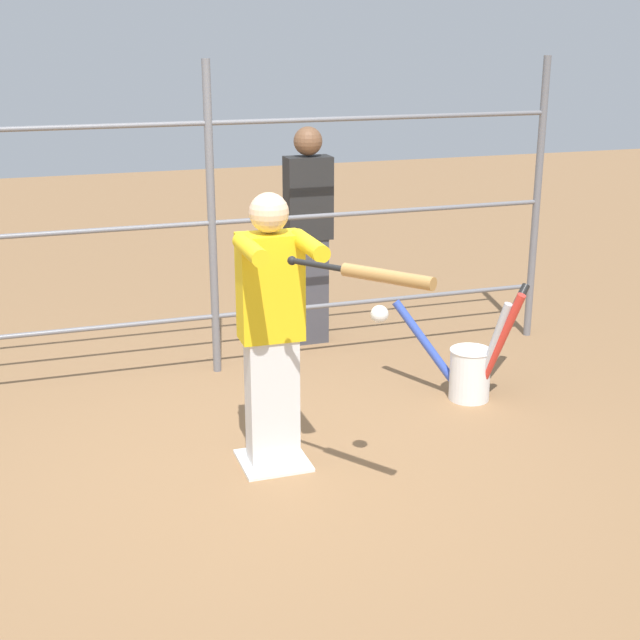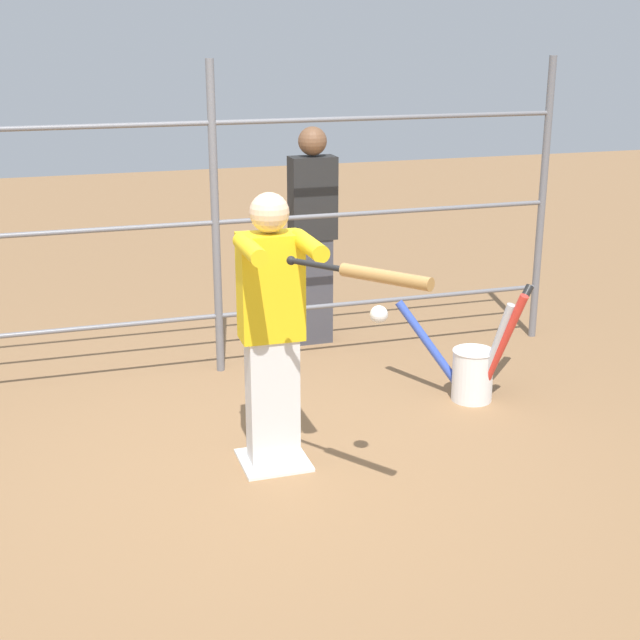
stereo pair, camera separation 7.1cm
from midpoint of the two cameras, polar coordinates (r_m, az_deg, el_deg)
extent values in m
plane|color=olive|center=(5.43, -3.38, -9.06)|extent=(24.00, 24.00, 0.00)
cube|color=white|center=(5.43, -3.38, -8.97)|extent=(0.40, 0.40, 0.02)
cylinder|color=slate|center=(7.52, 13.43, 7.37)|extent=(0.06, 0.06, 2.29)
cylinder|color=slate|center=(6.53, -7.25, 6.18)|extent=(0.06, 0.06, 2.29)
cylinder|color=slate|center=(6.71, -7.01, 0.23)|extent=(5.38, 0.04, 0.04)
cylinder|color=slate|center=(6.53, -7.25, 6.18)|extent=(5.38, 0.04, 0.04)
cylinder|color=slate|center=(6.43, -7.50, 12.39)|extent=(5.38, 0.04, 0.04)
cube|color=silver|center=(5.26, -3.46, -5.25)|extent=(0.29, 0.19, 0.79)
cube|color=yellow|center=(5.03, -3.61, 2.12)|extent=(0.36, 0.21, 0.62)
sphere|color=beige|center=(4.93, -3.70, 6.87)|extent=(0.22, 0.22, 0.22)
cylinder|color=yellow|center=(4.80, -1.12, 4.80)|extent=(0.10, 0.44, 0.10)
cylinder|color=yellow|center=(4.72, -4.90, 4.52)|extent=(0.10, 0.44, 0.10)
sphere|color=black|center=(4.56, -2.26, 3.82)|extent=(0.05, 0.05, 0.05)
cylinder|color=black|center=(4.45, -0.61, 3.55)|extent=(0.21, 0.30, 0.04)
cylinder|color=#B27F42|center=(4.21, 3.86, 2.79)|extent=(0.33, 0.46, 0.08)
sphere|color=white|center=(4.70, 3.40, 0.38)|extent=(0.10, 0.10, 0.10)
cylinder|color=white|center=(6.32, 9.25, -3.47)|extent=(0.28, 0.28, 0.36)
torus|color=white|center=(6.26, 9.33, -1.92)|extent=(0.30, 0.30, 0.01)
cylinder|color=#B2B2B7|center=(6.16, 10.61, -1.97)|extent=(0.18, 0.27, 0.73)
cylinder|color=black|center=(6.52, 11.16, -1.10)|extent=(0.59, 0.33, 0.71)
cylinder|color=red|center=(6.14, 11.00, -1.70)|extent=(0.23, 0.33, 0.81)
cylinder|color=#334CB2|center=(6.35, 6.62, -1.71)|extent=(0.44, 0.43, 0.64)
cube|color=#3F3F47|center=(7.32, -1.01, 1.89)|extent=(0.29, 0.18, 0.88)
cube|color=black|center=(7.15, -1.05, 7.81)|extent=(0.37, 0.20, 0.66)
sphere|color=brown|center=(7.08, -1.07, 11.38)|extent=(0.23, 0.23, 0.23)
camera|label=1|loc=(0.04, -90.41, -0.13)|focal=50.00mm
camera|label=2|loc=(0.04, 89.59, 0.13)|focal=50.00mm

